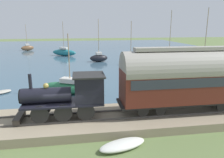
{
  "coord_description": "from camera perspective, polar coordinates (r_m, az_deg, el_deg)",
  "views": [
    {
      "loc": [
        -13.8,
        -1.03,
        6.78
      ],
      "look_at": [
        6.52,
        -4.23,
        1.64
      ],
      "focal_mm": 35.0,
      "sensor_mm": 36.0,
      "label": 1
    }
  ],
  "objects": [
    {
      "name": "sailboat_white",
      "position": [
        37.98,
        4.87,
        4.6
      ],
      "size": [
        1.27,
        3.6,
        7.34
      ],
      "rotation": [
        0.0,
        0.0,
        -0.0
      ],
      "color": "white",
      "rests_on": "harbor_water"
    },
    {
      "name": "rowboat_near_shore",
      "position": [
        21.03,
        15.24,
        -4.71
      ],
      "size": [
        1.44,
        2.06,
        0.39
      ],
      "rotation": [
        0.0,
        0.0,
        -0.38
      ],
      "color": "silver",
      "rests_on": "harbor_water"
    },
    {
      "name": "beached_dinghy",
      "position": [
        12.81,
        2.78,
        -16.79
      ],
      "size": [
        1.88,
        3.0,
        0.44
      ],
      "color": "silver",
      "rests_on": "ground"
    },
    {
      "name": "passenger_coach",
      "position": [
        16.45,
        19.5,
        0.61
      ],
      "size": [
        2.54,
        10.13,
        4.59
      ],
      "color": "black",
      "rests_on": "rail_embankment"
    },
    {
      "name": "rowboat_mid_harbor",
      "position": [
        24.72,
        -26.86,
        -3.05
      ],
      "size": [
        1.95,
        2.08,
        0.31
      ],
      "rotation": [
        0.0,
        0.0,
        0.69
      ],
      "color": "#B7B2A3",
      "rests_on": "harbor_water"
    },
    {
      "name": "harbor_water",
      "position": [
        57.15,
        -9.99,
        7.01
      ],
      "size": [
        80.0,
        80.0,
        0.01
      ],
      "color": "#426075",
      "rests_on": "ground"
    },
    {
      "name": "sailboat_green",
      "position": [
        22.41,
        -10.84,
        -2.14
      ],
      "size": [
        4.25,
        6.27,
        5.95
      ],
      "rotation": [
        0.0,
        0.0,
        -0.47
      ],
      "color": "#236B42",
      "rests_on": "harbor_water"
    },
    {
      "name": "rail_embankment",
      "position": [
        15.5,
        -12.15,
        -11.04
      ],
      "size": [
        4.78,
        56.0,
        0.7
      ],
      "color": "gray",
      "rests_on": "ground"
    },
    {
      "name": "sailboat_gray",
      "position": [
        34.7,
        22.66,
        3.07
      ],
      "size": [
        2.44,
        4.12,
        9.06
      ],
      "rotation": [
        0.0,
        0.0,
        -0.19
      ],
      "color": "gray",
      "rests_on": "harbor_water"
    },
    {
      "name": "sailboat_brown",
      "position": [
        63.17,
        -21.21,
        7.63
      ],
      "size": [
        2.58,
        3.46,
        6.81
      ],
      "rotation": [
        0.0,
        0.0,
        0.49
      ],
      "color": "brown",
      "rests_on": "harbor_water"
    },
    {
      "name": "sailboat_teal",
      "position": [
        50.15,
        -12.39,
        6.85
      ],
      "size": [
        4.42,
        5.91,
        7.43
      ],
      "rotation": [
        0.0,
        0.0,
        -0.54
      ],
      "color": "#1E707A",
      "rests_on": "harbor_water"
    },
    {
      "name": "sailboat_blue",
      "position": [
        40.4,
        14.6,
        5.04
      ],
      "size": [
        4.14,
        5.44,
        9.18
      ],
      "rotation": [
        0.0,
        0.0,
        -0.57
      ],
      "color": "#335199",
      "rests_on": "harbor_water"
    },
    {
      "name": "ground_plane",
      "position": [
        15.41,
        -12.13,
        -12.4
      ],
      "size": [
        200.0,
        200.0,
        0.0
      ],
      "primitive_type": "plane",
      "color": "#607542"
    },
    {
      "name": "sailboat_black",
      "position": [
        41.09,
        -3.47,
        5.57
      ],
      "size": [
        2.14,
        3.57,
        7.76
      ],
      "rotation": [
        0.0,
        0.0,
        0.15
      ],
      "color": "black",
      "rests_on": "harbor_water"
    },
    {
      "name": "steam_locomotive",
      "position": [
        14.74,
        -10.64,
        -3.7
      ],
      "size": [
        2.07,
        5.84,
        3.05
      ],
      "color": "black",
      "rests_on": "rail_embankment"
    }
  ]
}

